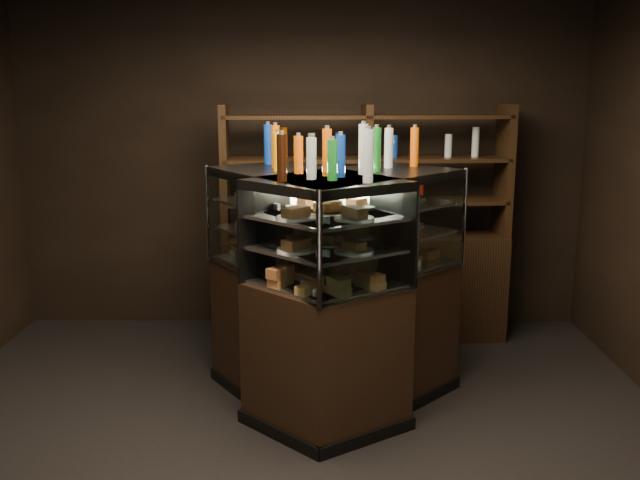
% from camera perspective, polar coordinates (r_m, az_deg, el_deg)
% --- Properties ---
extents(ground, '(5.00, 5.00, 0.00)m').
position_cam_1_polar(ground, '(4.40, -2.47, -16.96)').
color(ground, black).
rests_on(ground, ground).
extents(room_shell, '(5.02, 5.02, 3.01)m').
position_cam_1_polar(room_shell, '(3.85, -2.74, 9.17)').
color(room_shell, black).
rests_on(room_shell, ground).
extents(display_case, '(1.84, 1.63, 1.60)m').
position_cam_1_polar(display_case, '(4.85, 0.80, -7.20)').
color(display_case, black).
rests_on(display_case, ground).
extents(food_display, '(1.33, 1.19, 0.49)m').
position_cam_1_polar(food_display, '(4.67, 0.82, 0.76)').
color(food_display, '#DD8A4F').
rests_on(food_display, display_case).
extents(bottles_top, '(1.16, 1.05, 0.30)m').
position_cam_1_polar(bottles_top, '(4.60, 0.85, 7.11)').
color(bottles_top, yellow).
rests_on(bottles_top, display_case).
extents(potted_conifer, '(0.32, 0.32, 0.68)m').
position_cam_1_polar(potted_conifer, '(5.44, 2.67, -6.60)').
color(potted_conifer, black).
rests_on(potted_conifer, ground).
extents(back_shelving, '(2.41, 0.58, 2.00)m').
position_cam_1_polar(back_shelving, '(6.09, 3.62, -2.39)').
color(back_shelving, black).
rests_on(back_shelving, ground).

